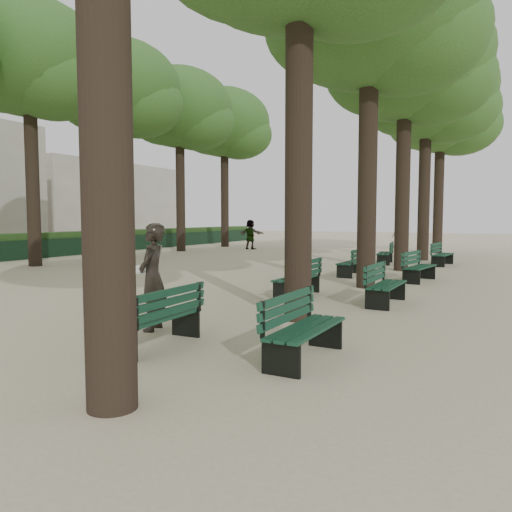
% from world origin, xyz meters
% --- Properties ---
extents(ground, '(120.00, 120.00, 0.00)m').
position_xyz_m(ground, '(0.00, 0.00, 0.00)').
color(ground, beige).
rests_on(ground, ground).
extents(tree_central_2, '(6.00, 6.00, 9.95)m').
position_xyz_m(tree_central_2, '(1.50, 8.00, 7.65)').
color(tree_central_2, '#33261C').
rests_on(tree_central_2, ground).
extents(tree_central_3, '(6.00, 6.00, 9.95)m').
position_xyz_m(tree_central_3, '(1.50, 13.00, 7.65)').
color(tree_central_3, '#33261C').
rests_on(tree_central_3, ground).
extents(tree_central_4, '(6.00, 6.00, 9.95)m').
position_xyz_m(tree_central_4, '(1.50, 18.00, 7.65)').
color(tree_central_4, '#33261C').
rests_on(tree_central_4, ground).
extents(tree_central_5, '(6.00, 6.00, 9.95)m').
position_xyz_m(tree_central_5, '(1.50, 23.00, 7.65)').
color(tree_central_5, '#33261C').
rests_on(tree_central_5, ground).
extents(tree_far_2, '(6.00, 6.00, 10.45)m').
position_xyz_m(tree_far_2, '(-12.00, 8.00, 8.14)').
color(tree_far_2, '#33261C').
rests_on(tree_far_2, ground).
extents(tree_far_3, '(6.00, 6.00, 10.45)m').
position_xyz_m(tree_far_3, '(-12.00, 13.00, 8.14)').
color(tree_far_3, '#33261C').
rests_on(tree_far_3, ground).
extents(tree_far_4, '(6.00, 6.00, 10.45)m').
position_xyz_m(tree_far_4, '(-12.00, 18.00, 8.14)').
color(tree_far_4, '#33261C').
rests_on(tree_far_4, ground).
extents(tree_far_5, '(6.00, 6.00, 10.45)m').
position_xyz_m(tree_far_5, '(-12.00, 23.00, 8.14)').
color(tree_far_5, '#33261C').
rests_on(tree_far_5, ground).
extents(bench_left_0, '(0.61, 1.81, 0.92)m').
position_xyz_m(bench_left_0, '(0.37, 0.15, 0.27)').
color(bench_left_0, black).
rests_on(bench_left_0, ground).
extents(bench_left_1, '(0.67, 1.83, 0.92)m').
position_xyz_m(bench_left_1, '(0.37, 5.71, 0.27)').
color(bench_left_1, black).
rests_on(bench_left_1, ground).
extents(bench_left_2, '(0.64, 1.82, 0.92)m').
position_xyz_m(bench_left_2, '(0.37, 10.55, 0.27)').
color(bench_left_2, black).
rests_on(bench_left_2, ground).
extents(bench_left_3, '(0.81, 1.86, 0.92)m').
position_xyz_m(bench_left_3, '(0.37, 15.41, 0.27)').
color(bench_left_3, black).
rests_on(bench_left_3, ground).
extents(bench_right_0, '(0.60, 1.81, 0.92)m').
position_xyz_m(bench_right_0, '(2.63, 0.53, 0.27)').
color(bench_right_0, black).
rests_on(bench_right_0, ground).
extents(bench_right_1, '(0.60, 1.81, 0.92)m').
position_xyz_m(bench_right_1, '(2.63, 5.49, 0.27)').
color(bench_right_1, black).
rests_on(bench_right_1, ground).
extents(bench_right_2, '(0.81, 1.86, 0.92)m').
position_xyz_m(bench_right_2, '(2.63, 10.03, 0.27)').
color(bench_right_2, black).
rests_on(bench_right_2, ground).
extents(bench_right_3, '(0.75, 1.85, 0.92)m').
position_xyz_m(bench_right_3, '(2.63, 15.74, 0.27)').
color(bench_right_3, black).
rests_on(bench_right_3, ground).
extents(man_with_map, '(0.73, 0.82, 1.87)m').
position_xyz_m(man_with_map, '(-0.42, 1.04, 0.93)').
color(man_with_map, black).
rests_on(man_with_map, ground).
extents(pedestrian_a, '(0.72, 0.77, 1.55)m').
position_xyz_m(pedestrian_a, '(-1.47, 26.98, 0.77)').
color(pedestrian_a, '#262628').
rests_on(pedestrian_a, ground).
extents(pedestrian_e, '(1.72, 0.54, 1.83)m').
position_xyz_m(pedestrian_e, '(-9.18, 21.31, 0.91)').
color(pedestrian_e, '#262628').
rests_on(pedestrian_e, ground).
extents(fence, '(0.08, 42.00, 0.90)m').
position_xyz_m(fence, '(-15.00, 11.00, 0.45)').
color(fence, black).
rests_on(fence, ground).
extents(hedge, '(1.20, 42.00, 1.20)m').
position_xyz_m(hedge, '(-15.70, 11.00, 0.60)').
color(hedge, '#1F4116').
rests_on(hedge, ground).
extents(building_far, '(12.00, 16.00, 7.00)m').
position_xyz_m(building_far, '(-33.00, 30.00, 3.50)').
color(building_far, '#B7B2A3').
rests_on(building_far, ground).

